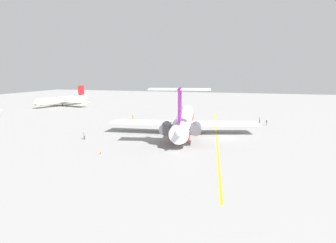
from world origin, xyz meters
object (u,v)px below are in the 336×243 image
Objects in this scene: main_jetliner at (184,121)px; safety_cone_wingtip at (140,120)px; ground_crew_near_nose at (84,135)px; safety_cone_nose at (100,153)px; ground_crew_starboard at (133,118)px; airliner_mid_right at (61,100)px; ground_crew_portside at (260,119)px; ground_crew_near_tail at (267,122)px.

safety_cone_wingtip is at bearing 35.22° from main_jetliner.
ground_crew_near_nose is 14.40m from safety_cone_nose.
ground_crew_near_nose is 1.06× the size of ground_crew_starboard.
ground_crew_portside is (-22.06, -83.65, -1.37)m from airliner_mid_right.
ground_crew_near_tail is 3.10× the size of safety_cone_nose.
main_jetliner reaches higher than ground_crew_starboard.
ground_crew_starboard is at bearing 5.51° from ground_crew_near_tail.
safety_cone_wingtip is (17.05, 18.31, -2.96)m from main_jetliner.
safety_cone_nose is at bearing 9.04° from ground_crew_near_nose.
airliner_mid_right is 15.83× the size of ground_crew_near_nose.
ground_crew_near_nose is at bearing 51.84° from airliner_mid_right.
main_jetliner reaches higher than airliner_mid_right.
ground_crew_portside reaches higher than safety_cone_wingtip.
airliner_mid_right is 50.83× the size of safety_cone_wingtip.
ground_crew_near_nose is 3.21× the size of safety_cone_wingtip.
main_jetliner is 27.47m from ground_crew_near_tail.
airliner_mid_right reaches higher than ground_crew_portside.
airliner_mid_right is 56.08m from ground_crew_starboard.
airliner_mid_right is 16.37× the size of ground_crew_near_tail.
safety_cone_wingtip is at bearing 12.29° from safety_cone_nose.
main_jetliner is 22.93× the size of ground_crew_near_nose.
ground_crew_near_nose is at bearing -70.14° from ground_crew_portside.
main_jetliner is 23.11m from ground_crew_near_nose.
main_jetliner is 24.94m from safety_cone_nose.
ground_crew_starboard is at bearing 119.57° from safety_cone_wingtip.
ground_crew_near_nose reaches higher than ground_crew_near_tail.
main_jetliner is 73.64× the size of safety_cone_nose.
main_jetliner is at bearing -132.96° from safety_cone_wingtip.
ground_crew_starboard is at bearing 147.28° from ground_crew_near_nose.
airliner_mid_right is 89.71m from ground_crew_near_tail.
ground_crew_near_nose is at bearing 43.07° from safety_cone_nose.
main_jetliner is 1.45× the size of airliner_mid_right.
ground_crew_near_nose reaches higher than safety_cone_nose.
safety_cone_nose is at bearing 170.47° from ground_crew_starboard.
airliner_mid_right is (46.67, 67.05, -0.76)m from main_jetliner.
main_jetliner is 25.80m from ground_crew_starboard.
ground_crew_near_tail is 1.02× the size of ground_crew_starboard.
safety_cone_nose is at bearing 145.31° from main_jetliner.
ground_crew_portside reaches higher than safety_cone_nose.
safety_cone_wingtip is at bearing 143.76° from ground_crew_near_nose.
safety_cone_wingtip is at bearing 4.24° from ground_crew_near_tail.
main_jetliner is at bearing -22.87° from safety_cone_nose.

